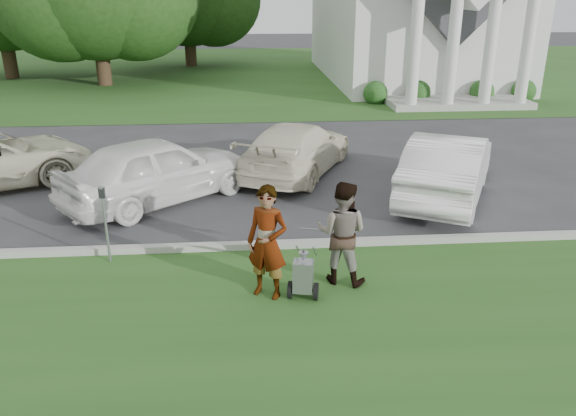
{
  "coord_description": "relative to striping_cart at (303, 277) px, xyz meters",
  "views": [
    {
      "loc": [
        -0.48,
        -9.62,
        4.83
      ],
      "look_at": [
        0.27,
        0.0,
        1.08
      ],
      "focal_mm": 35.0,
      "sensor_mm": 36.0,
      "label": 1
    }
  ],
  "objects": [
    {
      "name": "grass_strip",
      "position": [
        -0.42,
        -1.57,
        -0.39
      ],
      "size": [
        80.0,
        7.0,
        0.01
      ],
      "primitive_type": "cube",
      "color": "#274E1A",
      "rests_on": "ground"
    },
    {
      "name": "person_left",
      "position": [
        -0.58,
        0.14,
        0.57
      ],
      "size": [
        0.84,
        0.74,
        1.94
      ],
      "primitive_type": "imported",
      "rotation": [
        0.0,
        0.0,
        -0.49
      ],
      "color": "#999999",
      "rests_on": "ground"
    },
    {
      "name": "striping_cart",
      "position": [
        0.0,
        0.0,
        0.0
      ],
      "size": [
        0.62,
        1.06,
        0.93
      ],
      "rotation": [
        0.0,
        0.0,
        -0.22
      ],
      "color": "black",
      "rests_on": "ground"
    },
    {
      "name": "car_c",
      "position": [
        0.53,
        6.92,
        0.31
      ],
      "size": [
        3.9,
        5.3,
        1.43
      ],
      "primitive_type": "imported",
      "rotation": [
        0.0,
        0.0,
        2.7
      ],
      "color": "#EFE9CB",
      "rests_on": "ground"
    },
    {
      "name": "church_lawn",
      "position": [
        -0.42,
        28.43,
        -0.39
      ],
      "size": [
        80.0,
        30.0,
        0.01
      ],
      "primitive_type": "cube",
      "color": "#274E1A",
      "rests_on": "ground"
    },
    {
      "name": "ground",
      "position": [
        -0.42,
        1.43,
        -0.4
      ],
      "size": [
        120.0,
        120.0,
        0.0
      ],
      "primitive_type": "plane",
      "color": "#333335",
      "rests_on": "ground"
    },
    {
      "name": "car_d",
      "position": [
        4.03,
        4.62,
        0.41
      ],
      "size": [
        3.75,
        5.13,
        1.61
      ],
      "primitive_type": "imported",
      "rotation": [
        0.0,
        0.0,
        2.67
      ],
      "color": "white",
      "rests_on": "ground"
    },
    {
      "name": "parking_meter_near",
      "position": [
        -3.52,
        1.62,
        0.55
      ],
      "size": [
        0.11,
        0.1,
        1.51
      ],
      "color": "gray",
      "rests_on": "ground"
    },
    {
      "name": "car_b",
      "position": [
        -3.03,
        4.89,
        0.41
      ],
      "size": [
        4.89,
        4.52,
        1.62
      ],
      "primitive_type": "imported",
      "rotation": [
        0.0,
        0.0,
        2.26
      ],
      "color": "white",
      "rests_on": "ground"
    },
    {
      "name": "person_right",
      "position": [
        0.72,
        0.54,
        0.52
      ],
      "size": [
        1.1,
        0.99,
        1.85
      ],
      "primitive_type": "imported",
      "rotation": [
        0.0,
        0.0,
        2.74
      ],
      "color": "#999999",
      "rests_on": "ground"
    },
    {
      "name": "curb",
      "position": [
        -0.42,
        1.98,
        -0.32
      ],
      "size": [
        80.0,
        0.18,
        0.15
      ],
      "primitive_type": "cube",
      "color": "#9E9E93",
      "rests_on": "ground"
    }
  ]
}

